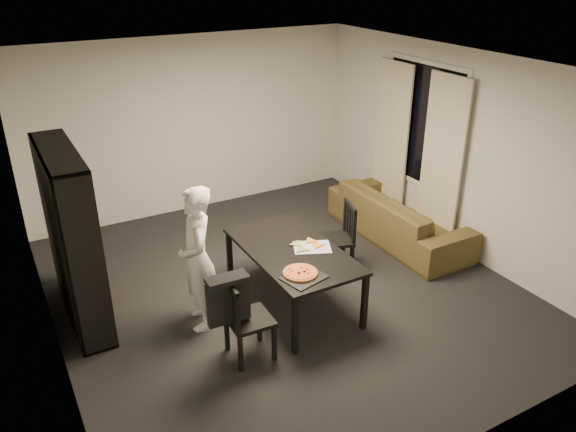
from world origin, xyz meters
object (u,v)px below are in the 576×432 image
pepperoni_pizza (300,273)px  sofa (399,216)px  chair_left (241,315)px  person (198,259)px  bookshelf (72,238)px  dining_table (292,254)px  chair_right (341,233)px  baking_tray (304,278)px

pepperoni_pizza → sofa: bearing=27.7°
chair_left → pepperoni_pizza: 0.73m
chair_left → person: person is taller
bookshelf → sofa: bookshelf is taller
dining_table → person: 1.06m
dining_table → chair_right: size_ratio=1.88×
person → chair_right: bearing=110.4°
bookshelf → dining_table: size_ratio=1.14×
person → baking_tray: 1.11m
chair_right → sofa: size_ratio=0.40×
bookshelf → chair_right: (3.00, -0.54, -0.44)m
chair_right → pepperoni_pizza: 1.42m
dining_table → sofa: (2.07, 0.69, -0.31)m
bookshelf → baking_tray: bearing=-37.9°
sofa → chair_right: bearing=105.2°
chair_left → bookshelf: bearing=41.2°
person → baking_tray: person is taller
bookshelf → sofa: size_ratio=0.85×
dining_table → pepperoni_pizza: (-0.20, -0.51, 0.09)m
chair_left → pepperoni_pizza: (0.70, 0.08, 0.21)m
baking_tray → pepperoni_pizza: (-0.00, 0.07, 0.02)m
bookshelf → chair_right: bookshelf is taller
chair_right → sofa: 1.23m
pepperoni_pizza → baking_tray: bearing=-86.3°
bookshelf → sofa: bearing=-3.0°
chair_right → pepperoni_pizza: chair_right is taller
chair_right → person: (-1.93, -0.22, 0.28)m
bookshelf → person: bearing=-35.6°
pepperoni_pizza → chair_left: bearing=-173.3°
bookshelf → dining_table: bearing=-23.3°
bookshelf → pepperoni_pizza: (1.90, -1.41, -0.23)m
chair_right → person: 1.96m
chair_right → baking_tray: (-1.09, -0.94, 0.19)m
bookshelf → chair_right: size_ratio=2.14×
chair_right → bookshelf: bearing=-83.7°
bookshelf → chair_left: 1.97m
baking_tray → pepperoni_pizza: size_ratio=1.14×
bookshelf → dining_table: bookshelf is taller
chair_left → baking_tray: size_ratio=2.21×
dining_table → person: (-1.03, 0.14, 0.15)m
chair_left → pepperoni_pizza: chair_left is taller
dining_table → baking_tray: 0.61m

